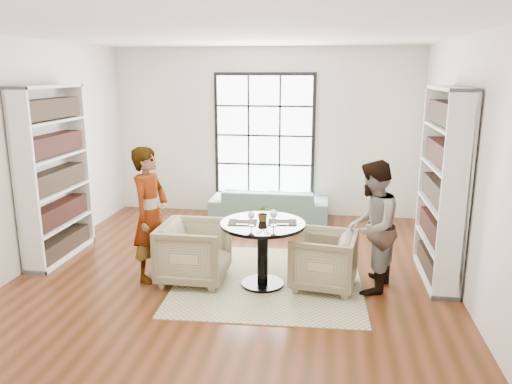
% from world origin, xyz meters
% --- Properties ---
extents(ground, '(6.00, 6.00, 0.00)m').
position_xyz_m(ground, '(0.00, 0.00, 0.00)').
color(ground, '#5E2916').
extents(room_shell, '(6.00, 6.01, 6.00)m').
position_xyz_m(room_shell, '(0.00, 0.54, 1.26)').
color(room_shell, silver).
rests_on(room_shell, ground).
extents(rug, '(2.39, 2.39, 0.01)m').
position_xyz_m(rug, '(0.47, -0.11, 0.01)').
color(rug, '#BAAA8B').
rests_on(rug, ground).
extents(pedestal_table, '(1.02, 1.02, 0.81)m').
position_xyz_m(pedestal_table, '(0.41, -0.27, 0.59)').
color(pedestal_table, black).
rests_on(pedestal_table, ground).
extents(sofa, '(2.04, 0.81, 0.59)m').
position_xyz_m(sofa, '(0.16, 2.45, 0.30)').
color(sofa, slate).
rests_on(sofa, ground).
extents(armchair_left, '(0.83, 0.81, 0.76)m').
position_xyz_m(armchair_left, '(-0.45, -0.24, 0.38)').
color(armchair_left, tan).
rests_on(armchair_left, ground).
extents(armchair_right, '(0.86, 0.84, 0.69)m').
position_xyz_m(armchair_right, '(1.15, -0.20, 0.35)').
color(armchair_right, tan).
rests_on(armchair_right, ground).
extents(person_left, '(0.51, 0.68, 1.69)m').
position_xyz_m(person_left, '(-1.00, -0.24, 0.85)').
color(person_left, gray).
rests_on(person_left, ground).
extents(person_right, '(0.80, 0.91, 1.58)m').
position_xyz_m(person_right, '(1.70, -0.20, 0.79)').
color(person_right, gray).
rests_on(person_right, ground).
extents(placemat_left, '(0.36, 0.29, 0.01)m').
position_xyz_m(placemat_left, '(0.18, -0.31, 0.82)').
color(placemat_left, '#282523').
rests_on(placemat_left, pedestal_table).
extents(placemat_right, '(0.36, 0.29, 0.01)m').
position_xyz_m(placemat_right, '(0.65, -0.23, 0.82)').
color(placemat_right, '#282523').
rests_on(placemat_right, pedestal_table).
extents(cutlery_left, '(0.16, 0.23, 0.01)m').
position_xyz_m(cutlery_left, '(0.18, -0.31, 0.82)').
color(cutlery_left, silver).
rests_on(cutlery_left, placemat_left).
extents(cutlery_right, '(0.16, 0.23, 0.01)m').
position_xyz_m(cutlery_right, '(0.65, -0.23, 0.82)').
color(cutlery_right, silver).
rests_on(cutlery_right, placemat_right).
extents(wine_glass_left, '(0.08, 0.08, 0.18)m').
position_xyz_m(wine_glass_left, '(0.30, -0.42, 0.94)').
color(wine_glass_left, silver).
rests_on(wine_glass_left, pedestal_table).
extents(wine_glass_right, '(0.09, 0.09, 0.20)m').
position_xyz_m(wine_glass_right, '(0.56, -0.38, 0.95)').
color(wine_glass_right, silver).
rests_on(wine_glass_right, pedestal_table).
extents(flower_centerpiece, '(0.19, 0.16, 0.20)m').
position_xyz_m(flower_centerpiece, '(0.41, -0.20, 0.91)').
color(flower_centerpiece, gray).
rests_on(flower_centerpiece, pedestal_table).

